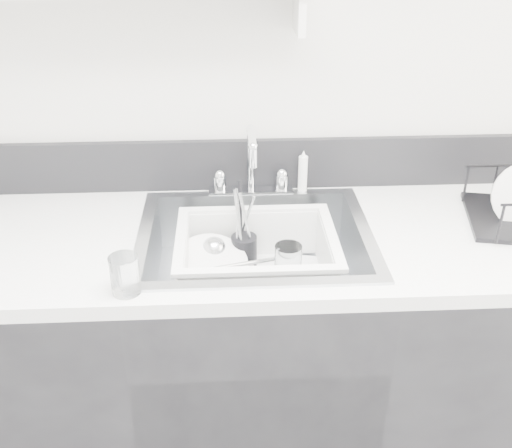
{
  "coord_description": "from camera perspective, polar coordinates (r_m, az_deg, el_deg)",
  "views": [
    {
      "loc": [
        -0.07,
        -0.23,
        1.74
      ],
      "look_at": [
        0.0,
        1.14,
        0.98
      ],
      "focal_mm": 42.0,
      "sensor_mm": 36.0,
      "label": 1
    }
  ],
  "objects": [
    {
      "name": "counter_run",
      "position": [
        1.91,
        -0.08,
        -13.01
      ],
      "size": [
        3.2,
        0.62,
        0.92
      ],
      "color": "black",
      "rests_on": "ground"
    },
    {
      "name": "backsplash",
      "position": [
        1.87,
        -0.56,
        5.71
      ],
      "size": [
        3.2,
        0.02,
        0.16
      ],
      "primitive_type": "cube",
      "color": "black",
      "rests_on": "counter_run"
    },
    {
      "name": "sink",
      "position": [
        1.69,
        -0.09,
        -3.63
      ],
      "size": [
        0.64,
        0.52,
        0.2
      ],
      "primitive_type": null,
      "color": "silver",
      "rests_on": "counter_run"
    },
    {
      "name": "faucet",
      "position": [
        1.83,
        -0.49,
        4.49
      ],
      "size": [
        0.26,
        0.18,
        0.23
      ],
      "color": "silver",
      "rests_on": "counter_run"
    },
    {
      "name": "side_sprayer",
      "position": [
        1.85,
        4.48,
        4.99
      ],
      "size": [
        0.03,
        0.03,
        0.14
      ],
      "primitive_type": "cylinder",
      "color": "white",
      "rests_on": "counter_run"
    },
    {
      "name": "wash_tub",
      "position": [
        1.67,
        0.04,
        -3.59
      ],
      "size": [
        0.5,
        0.44,
        0.17
      ],
      "primitive_type": null,
      "rotation": [
        0.0,
        0.0,
        -0.19
      ],
      "color": "white",
      "rests_on": "sink"
    },
    {
      "name": "plate_stack",
      "position": [
        1.71,
        -3.98,
        -4.58
      ],
      "size": [
        0.26,
        0.25,
        0.1
      ],
      "rotation": [
        0.0,
        0.0,
        -0.0
      ],
      "color": "white",
      "rests_on": "wash_tub"
    },
    {
      "name": "utensil_cup",
      "position": [
        1.76,
        -1.16,
        -2.31
      ],
      "size": [
        0.08,
        0.08,
        0.26
      ],
      "rotation": [
        0.0,
        0.0,
        0.27
      ],
      "color": "black",
      "rests_on": "wash_tub"
    },
    {
      "name": "ladle",
      "position": [
        1.7,
        -2.66,
        -4.16
      ],
      "size": [
        0.25,
        0.31,
        0.09
      ],
      "primitive_type": null,
      "rotation": [
        0.0,
        0.0,
        -1.0
      ],
      "color": "silver",
      "rests_on": "wash_tub"
    },
    {
      "name": "tumbler_in_tub",
      "position": [
        1.7,
        3.07,
        -3.73
      ],
      "size": [
        0.08,
        0.08,
        0.11
      ],
      "primitive_type": "cylinder",
      "rotation": [
        0.0,
        0.0,
        0.08
      ],
      "color": "white",
      "rests_on": "wash_tub"
    },
    {
      "name": "tumbler_counter",
      "position": [
        1.42,
        -12.38,
        -4.74
      ],
      "size": [
        0.09,
        0.09,
        0.1
      ],
      "primitive_type": "cylinder",
      "rotation": [
        0.0,
        0.0,
        -0.34
      ],
      "color": "white",
      "rests_on": "counter_run"
    },
    {
      "name": "bowl_small",
      "position": [
        1.66,
        2.29,
        -6.14
      ],
      "size": [
        0.12,
        0.12,
        0.04
      ],
      "primitive_type": "imported",
      "rotation": [
        0.0,
        0.0,
        -0.06
      ],
      "color": "white",
      "rests_on": "wash_tub"
    }
  ]
}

